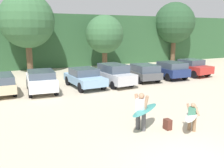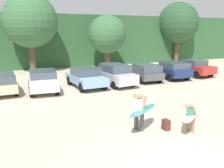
% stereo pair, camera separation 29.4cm
% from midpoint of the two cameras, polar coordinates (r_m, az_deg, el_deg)
% --- Properties ---
extents(ground_plane, '(120.00, 120.00, 0.00)m').
position_cam_midpoint_polar(ground_plane, '(8.42, 16.91, -17.77)').
color(ground_plane, beige).
extents(hillside_ridge, '(108.00, 12.00, 6.03)m').
position_cam_midpoint_polar(hillside_ridge, '(34.29, -16.61, 9.80)').
color(hillside_ridge, '#2D5633').
rests_on(hillside_ridge, ground_plane).
extents(tree_right, '(5.29, 5.29, 7.77)m').
position_cam_midpoint_polar(tree_right, '(25.87, -19.44, 13.65)').
color(tree_right, brown).
rests_on(tree_right, ground_plane).
extents(tree_far_right, '(4.09, 4.09, 5.85)m').
position_cam_midpoint_polar(tree_far_right, '(27.04, -2.06, 11.40)').
color(tree_far_right, brown).
rests_on(tree_far_right, ground_plane).
extents(tree_ridge_back, '(5.38, 5.38, 7.91)m').
position_cam_midpoint_polar(tree_ridge_back, '(34.97, 14.02, 13.55)').
color(tree_ridge_back, brown).
rests_on(tree_ridge_back, ground_plane).
extents(parked_car_champagne, '(1.93, 4.59, 1.40)m').
position_cam_midpoint_polar(parked_car_champagne, '(18.11, -25.05, 0.28)').
color(parked_car_champagne, beige).
rests_on(parked_car_champagne, ground_plane).
extents(parked_car_white, '(2.07, 4.19, 1.53)m').
position_cam_midpoint_polar(parked_car_white, '(17.60, -16.58, 0.83)').
color(parked_car_white, white).
rests_on(parked_car_white, ground_plane).
extents(parked_car_sky_blue, '(2.19, 4.20, 1.44)m').
position_cam_midpoint_polar(parked_car_sky_blue, '(18.43, -6.85, 1.55)').
color(parked_car_sky_blue, '#84ADD1').
rests_on(parked_car_sky_blue, ground_plane).
extents(parked_car_silver, '(2.16, 4.79, 1.64)m').
position_cam_midpoint_polar(parked_car_silver, '(19.28, -0.39, 2.32)').
color(parked_car_silver, silver).
rests_on(parked_car_silver, ground_plane).
extents(parked_car_dark_gray, '(2.09, 4.17, 1.43)m').
position_cam_midpoint_polar(parked_car_dark_gray, '(20.97, 6.63, 2.83)').
color(parked_car_dark_gray, '#4C4F54').
rests_on(parked_car_dark_gray, ground_plane).
extents(parked_car_navy, '(2.00, 4.11, 1.50)m').
position_cam_midpoint_polar(parked_car_navy, '(22.45, 12.58, 3.35)').
color(parked_car_navy, navy).
rests_on(parked_car_navy, ground_plane).
extents(parked_car_red, '(2.36, 4.17, 1.53)m').
position_cam_midpoint_polar(parked_car_red, '(24.46, 17.34, 3.78)').
color(parked_car_red, '#B72D28').
rests_on(parked_car_red, ground_plane).
extents(person_adult, '(0.44, 0.67, 1.63)m').
position_cam_midpoint_polar(person_adult, '(10.41, 5.96, -5.87)').
color(person_adult, '#4C4C51').
rests_on(person_adult, ground_plane).
extents(person_child, '(0.35, 0.58, 1.22)m').
position_cam_midpoint_polar(person_child, '(10.83, 17.41, -6.92)').
color(person_child, '#8C6B4C').
rests_on(person_child, ground_plane).
extents(surfboard_teal, '(2.09, 1.73, 0.18)m').
position_cam_midpoint_polar(surfboard_teal, '(10.38, 6.88, -5.97)').
color(surfboard_teal, teal).
extents(surfboard_white, '(1.69, 1.61, 0.23)m').
position_cam_midpoint_polar(surfboard_white, '(10.84, 17.18, -6.93)').
color(surfboard_white, white).
extents(backpack_dropped, '(0.24, 0.34, 0.45)m').
position_cam_midpoint_polar(backpack_dropped, '(10.88, 12.00, -9.13)').
color(backpack_dropped, '#592D23').
rests_on(backpack_dropped, ground_plane).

